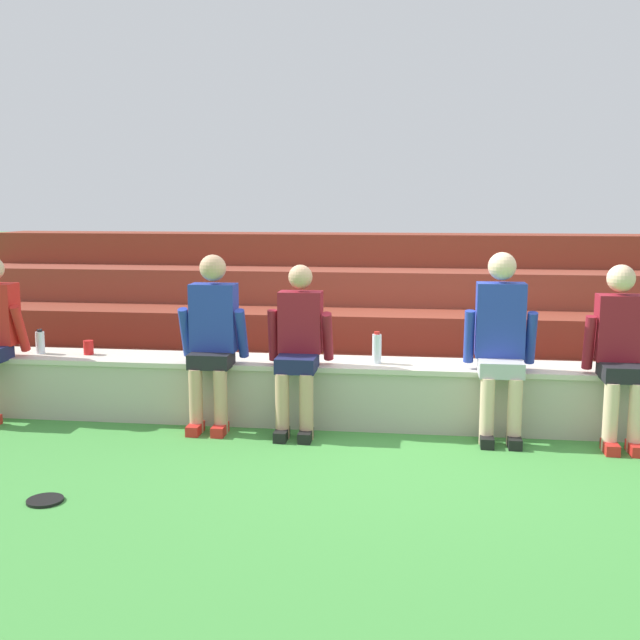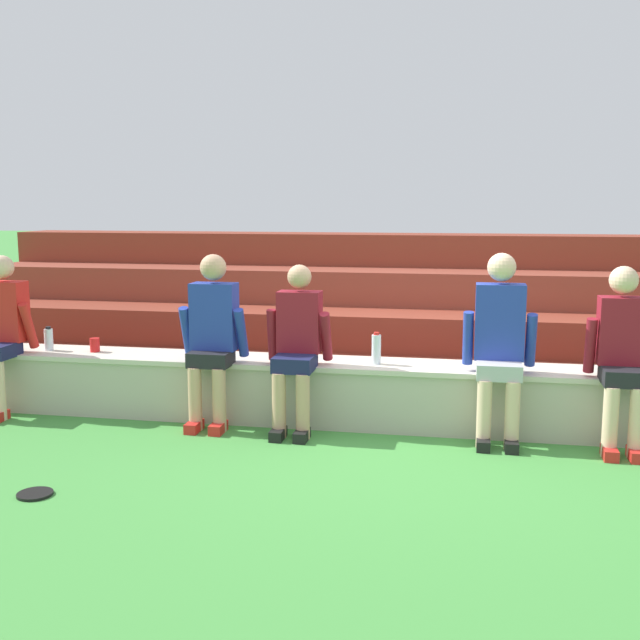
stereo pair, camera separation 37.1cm
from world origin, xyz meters
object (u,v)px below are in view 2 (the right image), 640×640
(person_far_right, at_px, (622,353))
(frisbee, at_px, (35,494))
(person_left_of_center, at_px, (212,334))
(plastic_cup_right_end, at_px, (95,345))
(water_bottle_near_right, at_px, (376,349))
(person_right_of_center, at_px, (500,341))
(person_center, at_px, (297,344))
(water_bottle_near_left, at_px, (49,339))

(person_far_right, relative_size, frisbee, 6.12)
(person_left_of_center, height_order, plastic_cup_right_end, person_left_of_center)
(water_bottle_near_right, bearing_deg, person_right_of_center, -11.79)
(water_bottle_near_right, distance_m, frisbee, 2.79)
(person_left_of_center, xyz_separation_m, plastic_cup_right_end, (-1.19, 0.27, -0.18))
(frisbee, bearing_deg, plastic_cup_right_end, 106.33)
(person_center, distance_m, water_bottle_near_left, 2.34)
(person_right_of_center, height_order, person_far_right, person_right_of_center)
(person_center, height_order, person_far_right, person_far_right)
(person_far_right, xyz_separation_m, plastic_cup_right_end, (-4.35, 0.29, -0.15))
(water_bottle_near_right, distance_m, plastic_cup_right_end, 2.50)
(person_right_of_center, xyz_separation_m, plastic_cup_right_end, (-3.47, 0.24, -0.20))
(water_bottle_near_left, xyz_separation_m, plastic_cup_right_end, (0.43, 0.02, -0.04))
(person_left_of_center, distance_m, person_right_of_center, 2.28)
(person_left_of_center, bearing_deg, person_center, -0.08)
(person_right_of_center, relative_size, water_bottle_near_left, 6.76)
(plastic_cup_right_end, bearing_deg, person_far_right, -3.75)
(person_center, relative_size, water_bottle_near_left, 6.23)
(frisbee, bearing_deg, person_center, 51.92)
(person_left_of_center, height_order, person_right_of_center, person_right_of_center)
(person_right_of_center, bearing_deg, person_center, -178.80)
(water_bottle_near_left, bearing_deg, person_center, -6.36)
(water_bottle_near_right, bearing_deg, plastic_cup_right_end, 179.07)
(person_center, relative_size, plastic_cup_right_end, 10.95)
(person_center, height_order, frisbee, person_center)
(person_far_right, bearing_deg, water_bottle_near_left, 176.78)
(plastic_cup_right_end, bearing_deg, water_bottle_near_left, -177.87)
(person_far_right, bearing_deg, person_center, 179.77)
(person_right_of_center, relative_size, water_bottle_near_right, 5.51)
(person_left_of_center, xyz_separation_m, water_bottle_near_right, (1.32, 0.23, -0.12))
(plastic_cup_right_end, xyz_separation_m, frisbee, (0.57, -1.96, -0.58))
(person_left_of_center, relative_size, person_center, 1.06)
(person_far_right, relative_size, plastic_cup_right_end, 11.18)
(water_bottle_near_right, height_order, plastic_cup_right_end, water_bottle_near_right)
(person_center, height_order, plastic_cup_right_end, person_center)
(water_bottle_near_left, height_order, water_bottle_near_right, water_bottle_near_right)
(water_bottle_near_right, relative_size, frisbee, 1.18)
(person_center, bearing_deg, frisbee, -128.08)
(person_right_of_center, relative_size, person_far_right, 1.06)
(person_right_of_center, xyz_separation_m, person_far_right, (0.88, -0.04, -0.05))
(person_center, distance_m, person_right_of_center, 1.58)
(person_center, xyz_separation_m, person_right_of_center, (1.58, 0.03, 0.07))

